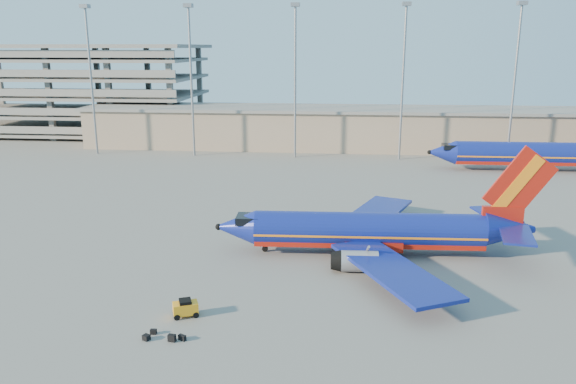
# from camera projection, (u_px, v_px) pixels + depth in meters

# --- Properties ---
(ground) EXTENTS (220.00, 220.00, 0.00)m
(ground) POSITION_uv_depth(u_px,v_px,m) (304.00, 234.00, 64.48)
(ground) COLOR slate
(ground) RESTS_ON ground
(terminal_building) EXTENTS (122.00, 16.00, 8.50)m
(terminal_building) POSITION_uv_depth(u_px,v_px,m) (371.00, 128.00, 118.32)
(terminal_building) COLOR gray
(terminal_building) RESTS_ON ground
(parking_garage) EXTENTS (62.00, 32.00, 21.40)m
(parking_garage) POSITION_uv_depth(u_px,v_px,m) (76.00, 85.00, 138.78)
(parking_garage) COLOR slate
(parking_garage) RESTS_ON ground
(light_mast_row) EXTENTS (101.60, 1.60, 28.65)m
(light_mast_row) POSITION_uv_depth(u_px,v_px,m) (349.00, 65.00, 103.92)
(light_mast_row) COLOR gray
(light_mast_row) RESTS_ON ground
(aircraft_main) EXTENTS (34.06, 32.75, 11.53)m
(aircraft_main) POSITION_uv_depth(u_px,v_px,m) (376.00, 231.00, 57.58)
(aircraft_main) COLOR navy
(aircraft_main) RESTS_ON ground
(aircraft_second) EXTENTS (38.58, 15.04, 13.07)m
(aircraft_second) POSITION_uv_depth(u_px,v_px,m) (539.00, 154.00, 96.58)
(aircraft_second) COLOR navy
(aircraft_second) RESTS_ON ground
(baggage_tug) EXTENTS (2.26, 1.83, 1.41)m
(baggage_tug) POSITION_uv_depth(u_px,v_px,m) (185.00, 308.00, 44.51)
(baggage_tug) COLOR orange
(baggage_tug) RESTS_ON ground
(luggage_pile) EXTENTS (3.26, 1.36, 0.54)m
(luggage_pile) POSITION_uv_depth(u_px,v_px,m) (164.00, 337.00, 41.08)
(luggage_pile) COLOR black
(luggage_pile) RESTS_ON ground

